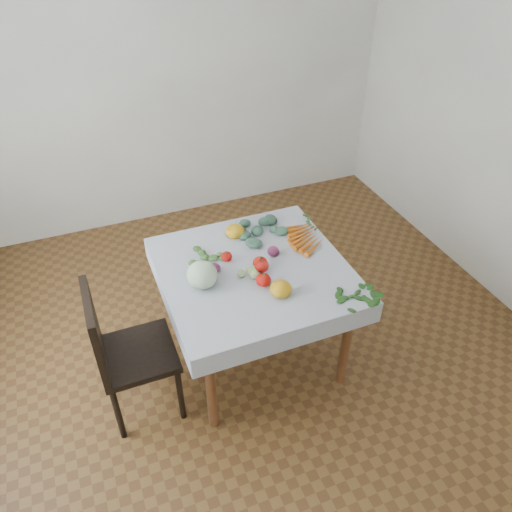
% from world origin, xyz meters
% --- Properties ---
extents(ground, '(4.00, 4.00, 0.00)m').
position_xyz_m(ground, '(0.00, 0.00, 0.00)').
color(ground, brown).
extents(back_wall, '(4.00, 0.04, 2.70)m').
position_xyz_m(back_wall, '(0.00, 2.00, 1.35)').
color(back_wall, white).
rests_on(back_wall, ground).
extents(table, '(1.00, 1.00, 0.75)m').
position_xyz_m(table, '(0.00, 0.00, 0.65)').
color(table, brown).
rests_on(table, ground).
extents(tablecloth, '(1.12, 1.12, 0.01)m').
position_xyz_m(tablecloth, '(0.00, 0.00, 0.75)').
color(tablecloth, white).
rests_on(tablecloth, table).
extents(chair, '(0.43, 0.43, 0.95)m').
position_xyz_m(chair, '(-0.87, -0.14, 0.54)').
color(chair, black).
rests_on(chair, ground).
extents(cabbage, '(0.21, 0.21, 0.16)m').
position_xyz_m(cabbage, '(-0.34, -0.04, 0.84)').
color(cabbage, silver).
rests_on(cabbage, tablecloth).
extents(tomato_a, '(0.08, 0.08, 0.06)m').
position_xyz_m(tomato_a, '(-0.13, 0.14, 0.79)').
color(tomato_a, red).
rests_on(tomato_a, tablecloth).
extents(tomato_b, '(0.10, 0.10, 0.08)m').
position_xyz_m(tomato_b, '(0.03, -0.04, 0.79)').
color(tomato_b, red).
rests_on(tomato_b, tablecloth).
extents(tomato_c, '(0.11, 0.11, 0.08)m').
position_xyz_m(tomato_c, '(-0.01, -0.16, 0.80)').
color(tomato_c, red).
rests_on(tomato_c, tablecloth).
extents(tomato_d, '(0.12, 0.12, 0.08)m').
position_xyz_m(tomato_d, '(0.04, -0.01, 0.80)').
color(tomato_d, red).
rests_on(tomato_d, tablecloth).
extents(heirloom_back, '(0.16, 0.16, 0.09)m').
position_xyz_m(heirloom_back, '(0.01, 0.36, 0.80)').
color(heirloom_back, gold).
rests_on(heirloom_back, tablecloth).
extents(heirloom_front, '(0.14, 0.14, 0.09)m').
position_xyz_m(heirloom_front, '(0.05, -0.28, 0.80)').
color(heirloom_front, gold).
rests_on(heirloom_front, tablecloth).
extents(onion_a, '(0.08, 0.08, 0.06)m').
position_xyz_m(onion_a, '(-0.23, 0.05, 0.79)').
color(onion_a, '#621C47').
rests_on(onion_a, tablecloth).
extents(onion_b, '(0.09, 0.09, 0.06)m').
position_xyz_m(onion_b, '(0.16, 0.08, 0.79)').
color(onion_b, '#621C47').
rests_on(onion_b, tablecloth).
extents(tomatillo_cluster, '(0.10, 0.12, 0.05)m').
position_xyz_m(tomatillo_cluster, '(-0.04, -0.05, 0.78)').
color(tomatillo_cluster, '#B1D47A').
rests_on(tomatillo_cluster, tablecloth).
extents(carrot_bunch, '(0.23, 0.35, 0.03)m').
position_xyz_m(carrot_bunch, '(0.43, 0.17, 0.77)').
color(carrot_bunch, orange).
rests_on(carrot_bunch, tablecloth).
extents(kale_bunch, '(0.33, 0.32, 0.05)m').
position_xyz_m(kale_bunch, '(0.15, 0.32, 0.78)').
color(kale_bunch, '#3E6651').
rests_on(kale_bunch, tablecloth).
extents(basil_bunch, '(0.24, 0.21, 0.01)m').
position_xyz_m(basil_bunch, '(0.46, -0.46, 0.76)').
color(basil_bunch, '#214A17').
rests_on(basil_bunch, tablecloth).
extents(dill_bunch, '(0.23, 0.18, 0.02)m').
position_xyz_m(dill_bunch, '(-0.25, 0.23, 0.77)').
color(dill_bunch, '#476E32').
rests_on(dill_bunch, tablecloth).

